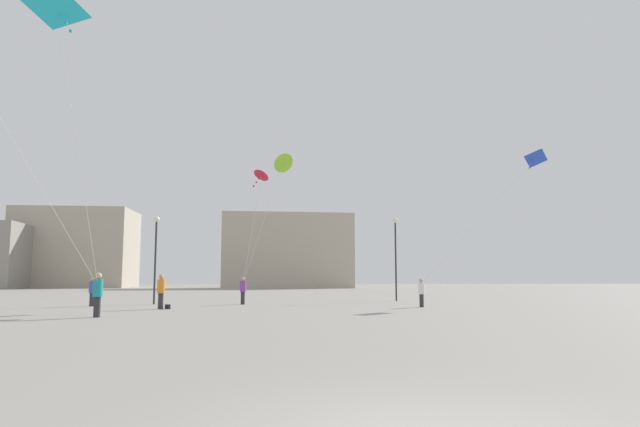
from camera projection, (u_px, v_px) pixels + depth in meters
name	position (u px, v px, depth m)	size (l,w,h in m)	color
person_in_orange	(161.00, 290.00, 29.41)	(0.40, 0.40, 1.82)	#2D2D33
person_in_purple	(243.00, 289.00, 34.64)	(0.37, 0.37, 1.68)	#2D2D33
person_in_teal	(98.00, 293.00, 23.30)	(0.40, 0.40, 1.84)	#2D2D33
person_in_blue	(92.00, 290.00, 32.28)	(0.36, 0.36, 1.66)	#2D2D33
person_in_white	(421.00, 291.00, 31.33)	(0.34, 0.34, 1.58)	#2D2D33
kite_cyan_delta	(58.00, 17.00, 16.34)	(1.85, 8.81, 8.41)	#1EB2C6
kite_cobalt_delta	(534.00, 160.00, 37.53)	(10.02, 5.48, 8.72)	blue
kite_crimson_diamond	(261.00, 176.00, 30.53)	(1.86, 5.59, 6.20)	red
kite_lime_diamond	(283.00, 163.00, 35.11)	(3.19, 1.40, 8.08)	#8CD12D
building_centre_hall	(77.00, 249.00, 96.44)	(18.88, 13.03, 13.28)	#B2A893
building_right_hall	(287.00, 251.00, 93.15)	(21.73, 10.40, 12.10)	#B2A893
lamppost_east	(396.00, 246.00, 40.22)	(0.36, 0.36, 5.91)	#2D2D30
lamppost_west	(156.00, 246.00, 35.10)	(0.36, 0.36, 5.47)	#2D2D30
handbag_beside_flyer	(168.00, 307.00, 29.43)	(0.32, 0.14, 0.24)	black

